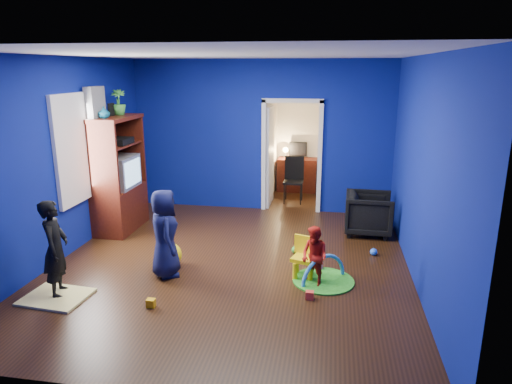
% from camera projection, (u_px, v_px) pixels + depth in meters
% --- Properties ---
extents(floor, '(5.00, 5.50, 0.01)m').
position_uv_depth(floor, '(231.00, 265.00, 6.55)').
color(floor, black).
rests_on(floor, ground).
extents(ceiling, '(5.00, 5.50, 0.01)m').
position_uv_depth(ceiling, '(228.00, 54.00, 5.79)').
color(ceiling, white).
rests_on(ceiling, wall_back).
extents(wall_back, '(5.00, 0.02, 2.90)m').
position_uv_depth(wall_back, '(261.00, 137.00, 8.78)').
color(wall_back, navy).
rests_on(wall_back, floor).
extents(wall_front, '(5.00, 0.02, 2.90)m').
position_uv_depth(wall_front, '(151.00, 238.00, 3.55)').
color(wall_front, navy).
rests_on(wall_front, floor).
extents(wall_left, '(0.02, 5.50, 2.90)m').
position_uv_depth(wall_left, '(60.00, 160.00, 6.57)').
color(wall_left, navy).
rests_on(wall_left, floor).
extents(wall_right, '(0.02, 5.50, 2.90)m').
position_uv_depth(wall_right, '(422.00, 173.00, 5.77)').
color(wall_right, navy).
rests_on(wall_right, floor).
extents(alcove, '(1.00, 1.75, 2.50)m').
position_uv_depth(alcove, '(296.00, 141.00, 9.57)').
color(alcove, silver).
rests_on(alcove, floor).
extents(armchair, '(0.80, 0.78, 0.71)m').
position_uv_depth(armchair, '(369.00, 213.00, 7.70)').
color(armchair, black).
rests_on(armchair, floor).
extents(child_black, '(0.41, 0.51, 1.22)m').
position_uv_depth(child_black, '(55.00, 249.00, 5.53)').
color(child_black, black).
rests_on(child_black, floor).
extents(child_navy, '(0.61, 0.70, 1.20)m').
position_uv_depth(child_navy, '(165.00, 233.00, 6.07)').
color(child_navy, '#10193D').
rests_on(child_navy, floor).
extents(toddler_red, '(0.49, 0.48, 0.79)m').
position_uv_depth(toddler_red, '(314.00, 256.00, 5.84)').
color(toddler_red, '#B5131F').
rests_on(toddler_red, floor).
extents(vase, '(0.21, 0.21, 0.18)m').
position_uv_depth(vase, '(104.00, 112.00, 7.20)').
color(vase, '#0C5F67').
rests_on(vase, tv_armoire).
extents(potted_plant, '(0.31, 0.31, 0.43)m').
position_uv_depth(potted_plant, '(118.00, 102.00, 7.66)').
color(potted_plant, '#3B8E33').
rests_on(potted_plant, tv_armoire).
extents(tv_armoire, '(0.58, 1.14, 1.96)m').
position_uv_depth(tv_armoire, '(118.00, 174.00, 7.77)').
color(tv_armoire, '#370D09').
rests_on(tv_armoire, floor).
extents(crt_tv, '(0.46, 0.70, 0.54)m').
position_uv_depth(crt_tv, '(120.00, 172.00, 7.75)').
color(crt_tv, silver).
rests_on(crt_tv, tv_armoire).
extents(yellow_blanket, '(0.80, 0.66, 0.03)m').
position_uv_depth(yellow_blanket, '(56.00, 297.00, 5.59)').
color(yellow_blanket, '#F2E07A').
rests_on(yellow_blanket, floor).
extents(hopper_ball, '(0.36, 0.36, 0.36)m').
position_uv_depth(hopper_ball, '(169.00, 255.00, 6.43)').
color(hopper_ball, yellow).
rests_on(hopper_ball, floor).
extents(kid_chair, '(0.35, 0.35, 0.50)m').
position_uv_depth(kid_chair, '(303.00, 260.00, 6.09)').
color(kid_chair, yellow).
rests_on(kid_chair, floor).
extents(play_mat, '(0.81, 0.81, 0.02)m').
position_uv_depth(play_mat, '(323.00, 281.00, 6.03)').
color(play_mat, '#409B23').
rests_on(play_mat, floor).
extents(toy_arch, '(0.58, 0.53, 0.73)m').
position_uv_depth(toy_arch, '(323.00, 280.00, 6.03)').
color(toy_arch, '#3F8CD8').
rests_on(toy_arch, floor).
extents(window_left, '(0.03, 0.95, 1.55)m').
position_uv_depth(window_left, '(74.00, 149.00, 6.87)').
color(window_left, white).
rests_on(window_left, wall_left).
extents(curtain, '(0.14, 0.42, 2.40)m').
position_uv_depth(curtain, '(100.00, 162.00, 7.46)').
color(curtain, slate).
rests_on(curtain, floor).
extents(doorway, '(1.16, 0.10, 2.10)m').
position_uv_depth(doorway, '(292.00, 158.00, 8.79)').
color(doorway, white).
rests_on(doorway, floor).
extents(study_desk, '(0.88, 0.44, 0.75)m').
position_uv_depth(study_desk, '(297.00, 175.00, 10.41)').
color(study_desk, '#3D140A').
rests_on(study_desk, floor).
extents(desk_monitor, '(0.40, 0.05, 0.32)m').
position_uv_depth(desk_monitor, '(298.00, 149.00, 10.37)').
color(desk_monitor, black).
rests_on(desk_monitor, study_desk).
extents(desk_lamp, '(0.14, 0.14, 0.14)m').
position_uv_depth(desk_lamp, '(285.00, 150.00, 10.36)').
color(desk_lamp, '#FFD88C').
rests_on(desk_lamp, study_desk).
extents(folding_chair, '(0.40, 0.40, 0.92)m').
position_uv_depth(folding_chair, '(293.00, 181.00, 9.47)').
color(folding_chair, black).
rests_on(folding_chair, floor).
extents(book_shelf, '(0.88, 0.24, 0.04)m').
position_uv_depth(book_shelf, '(299.00, 101.00, 10.08)').
color(book_shelf, white).
rests_on(book_shelf, study_desk).
extents(toy_0, '(0.10, 0.08, 0.10)m').
position_uv_depth(toy_0, '(310.00, 295.00, 5.56)').
color(toy_0, '#F93E29').
rests_on(toy_0, floor).
extents(toy_1, '(0.11, 0.11, 0.11)m').
position_uv_depth(toy_1, '(374.00, 252.00, 6.87)').
color(toy_1, blue).
rests_on(toy_1, floor).
extents(toy_2, '(0.10, 0.08, 0.10)m').
position_uv_depth(toy_2, '(151.00, 303.00, 5.38)').
color(toy_2, orange).
rests_on(toy_2, floor).
extents(toy_3, '(0.11, 0.11, 0.11)m').
position_uv_depth(toy_3, '(295.00, 249.00, 6.95)').
color(toy_3, green).
rests_on(toy_3, floor).
extents(toy_4, '(0.10, 0.08, 0.10)m').
position_uv_depth(toy_4, '(319.00, 266.00, 6.38)').
color(toy_4, '#D54FAA').
rests_on(toy_4, floor).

